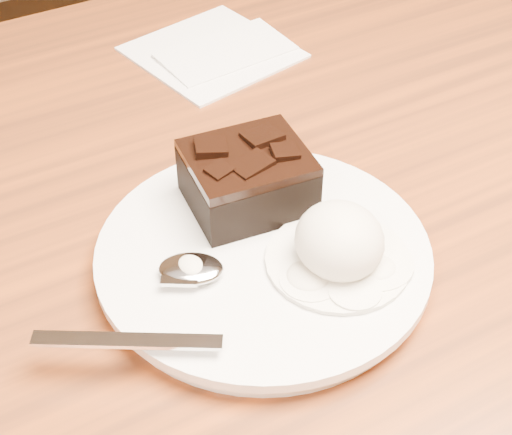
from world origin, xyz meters
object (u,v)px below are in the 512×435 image
brownie (248,182)px  napkin (212,51)px  ice_cream_scoop (339,241)px  plate (263,259)px  spoon (191,271)px

brownie → napkin: (0.09, 0.23, -0.04)m
ice_cream_scoop → napkin: ice_cream_scoop is taller
plate → ice_cream_scoop: 0.06m
brownie → spoon: 0.08m
brownie → ice_cream_scoop: (0.02, -0.08, 0.00)m
plate → napkin: plate is taller
brownie → ice_cream_scoop: ice_cream_scoop is taller
brownie → ice_cream_scoop: 0.09m
ice_cream_scoop → spoon: (-0.09, 0.04, -0.02)m
brownie → ice_cream_scoop: size_ratio=1.34×
brownie → ice_cream_scoop: bearing=-75.4°
ice_cream_scoop → napkin: size_ratio=0.46×
brownie → napkin: size_ratio=0.61×
spoon → plate: bearing=-59.9°
plate → brownie: size_ratio=2.78×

